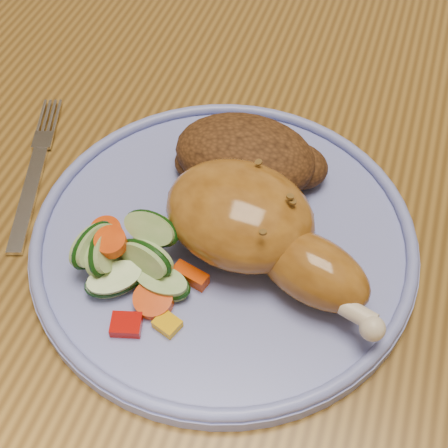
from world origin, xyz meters
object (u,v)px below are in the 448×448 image
Objects in this scene: dining_table at (307,193)px; fork at (34,176)px; chair_far at (376,13)px; plate at (224,240)px.

dining_table is 8.78× the size of fork.
dining_table is 1.54× the size of chair_far.
plate reaches higher than dining_table.
fork is at bearing 174.64° from plate.
fork is at bearing -106.68° from chair_far.
chair_far is at bearing 73.32° from fork.
chair_far is 0.82m from plate.
dining_table is at bearing 73.72° from plate.
plate is (-0.04, -0.77, 0.26)m from chair_far.
plate is 0.18m from fork.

